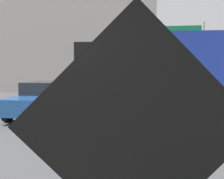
{
  "coord_description": "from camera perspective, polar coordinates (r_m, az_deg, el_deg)",
  "views": [
    {
      "loc": [
        0.69,
        0.61,
        1.88
      ],
      "look_at": [
        0.29,
        6.45,
        1.44
      ],
      "focal_mm": 42.15,
      "sensor_mm": 36.0,
      "label": 1
    }
  ],
  "objects": [
    {
      "name": "lane_center_stripe",
      "position": [
        5.75,
        -3.32,
        -14.76
      ],
      "size": [
        0.14,
        36.0,
        0.01
      ],
      "primitive_type": "cube",
      "color": "yellow",
      "rests_on": "ground"
    },
    {
      "name": "traffic_cone_near_sign",
      "position": [
        4.06,
        -7.6,
        -18.1
      ],
      "size": [
        0.36,
        0.36,
        0.69
      ],
      "color": "black",
      "rests_on": "ground"
    },
    {
      "name": "pickup_car",
      "position": [
        11.29,
        -13.9,
        -1.86
      ],
      "size": [
        2.21,
        4.69,
        1.38
      ],
      "color": "navy",
      "rests_on": "ground"
    },
    {
      "name": "highway_guide_sign",
      "position": [
        18.42,
        16.67,
        8.91
      ],
      "size": [
        2.79,
        0.28,
        5.0
      ],
      "color": "gray",
      "rests_on": "ground"
    },
    {
      "name": "arrow_board_trailer",
      "position": [
        7.91,
        -2.37,
        -5.91
      ],
      "size": [
        1.6,
        1.81,
        2.7
      ],
      "color": "orange",
      "rests_on": "ground"
    },
    {
      "name": "far_building_block",
      "position": [
        25.59,
        -6.45,
        10.59
      ],
      "size": [
        13.19,
        8.02,
        9.4
      ],
      "primitive_type": "cube",
      "color": "gray",
      "rests_on": "ground"
    },
    {
      "name": "traffic_cone_mid_lane",
      "position": [
        6.14,
        -3.37,
        -10.71
      ],
      "size": [
        0.36,
        0.36,
        0.6
      ],
      "color": "black",
      "rests_on": "ground"
    },
    {
      "name": "box_truck",
      "position": [
        12.67,
        13.71,
        3.61
      ],
      "size": [
        2.52,
        7.23,
        3.21
      ],
      "color": "black",
      "rests_on": "ground"
    },
    {
      "name": "roadwork_sign",
      "position": [
        1.73,
        5.14,
        -9.42
      ],
      "size": [
        1.63,
        0.18,
        2.33
      ],
      "color": "#593819",
      "rests_on": "ground"
    }
  ]
}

